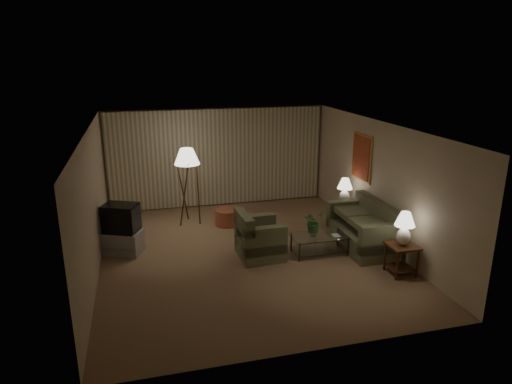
{
  "coord_description": "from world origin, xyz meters",
  "views": [
    {
      "loc": [
        -2.06,
        -8.71,
        4.07
      ],
      "look_at": [
        0.36,
        0.6,
        1.16
      ],
      "focal_mm": 32.0,
      "sensor_mm": 36.0,
      "label": 1
    }
  ],
  "objects_px": {
    "table_lamp_near": "(405,226)",
    "crt_tv": "(121,218)",
    "side_table_near": "(402,254)",
    "table_lamp_far": "(345,189)",
    "sofa": "(362,230)",
    "side_table_far": "(343,211)",
    "tv_cabinet": "(123,242)",
    "vase": "(313,233)",
    "armchair": "(260,239)",
    "floor_lamp": "(188,185)",
    "coffee_table": "(319,242)",
    "ottoman": "(227,217)"
  },
  "relations": [
    {
      "from": "floor_lamp",
      "to": "table_lamp_far",
      "type": "bearing_deg",
      "value": -18.21
    },
    {
      "from": "side_table_near",
      "to": "side_table_far",
      "type": "height_order",
      "value": "same"
    },
    {
      "from": "table_lamp_far",
      "to": "side_table_near",
      "type": "bearing_deg",
      "value": -90.0
    },
    {
      "from": "coffee_table",
      "to": "vase",
      "type": "distance_m",
      "value": 0.26
    },
    {
      "from": "side_table_near",
      "to": "table_lamp_far",
      "type": "bearing_deg",
      "value": 90.0
    },
    {
      "from": "armchair",
      "to": "coffee_table",
      "type": "bearing_deg",
      "value": -100.67
    },
    {
      "from": "side_table_near",
      "to": "floor_lamp",
      "type": "xyz_separation_m",
      "value": [
        -3.62,
        3.79,
        0.59
      ]
    },
    {
      "from": "tv_cabinet",
      "to": "ottoman",
      "type": "relative_size",
      "value": 1.53
    },
    {
      "from": "tv_cabinet",
      "to": "table_lamp_far",
      "type": "bearing_deg",
      "value": 27.27
    },
    {
      "from": "tv_cabinet",
      "to": "ottoman",
      "type": "bearing_deg",
      "value": 48.44
    },
    {
      "from": "side_table_near",
      "to": "table_lamp_far",
      "type": "xyz_separation_m",
      "value": [
        -0.0,
        2.6,
        0.56
      ]
    },
    {
      "from": "sofa",
      "to": "side_table_far",
      "type": "height_order",
      "value": "sofa"
    },
    {
      "from": "table_lamp_near",
      "to": "floor_lamp",
      "type": "distance_m",
      "value": 5.25
    },
    {
      "from": "coffee_table",
      "to": "tv_cabinet",
      "type": "relative_size",
      "value": 1.32
    },
    {
      "from": "crt_tv",
      "to": "floor_lamp",
      "type": "bearing_deg",
      "value": 67.17
    },
    {
      "from": "side_table_far",
      "to": "table_lamp_far",
      "type": "distance_m",
      "value": 0.57
    },
    {
      "from": "armchair",
      "to": "side_table_far",
      "type": "distance_m",
      "value": 2.69
    },
    {
      "from": "crt_tv",
      "to": "coffee_table",
      "type": "bearing_deg",
      "value": 9.29
    },
    {
      "from": "sofa",
      "to": "coffee_table",
      "type": "bearing_deg",
      "value": -83.95
    },
    {
      "from": "sofa",
      "to": "armchair",
      "type": "height_order",
      "value": "sofa"
    },
    {
      "from": "sofa",
      "to": "tv_cabinet",
      "type": "height_order",
      "value": "sofa"
    },
    {
      "from": "armchair",
      "to": "crt_tv",
      "type": "xyz_separation_m",
      "value": [
        -2.78,
        0.89,
        0.41
      ]
    },
    {
      "from": "sofa",
      "to": "side_table_near",
      "type": "bearing_deg",
      "value": 6.8
    },
    {
      "from": "table_lamp_near",
      "to": "table_lamp_far",
      "type": "height_order",
      "value": "table_lamp_near"
    },
    {
      "from": "tv_cabinet",
      "to": "armchair",
      "type": "bearing_deg",
      "value": 6.46
    },
    {
      "from": "table_lamp_near",
      "to": "crt_tv",
      "type": "distance_m",
      "value": 5.7
    },
    {
      "from": "armchair",
      "to": "coffee_table",
      "type": "xyz_separation_m",
      "value": [
        1.25,
        -0.18,
        -0.11
      ]
    },
    {
      "from": "tv_cabinet",
      "to": "vase",
      "type": "distance_m",
      "value": 4.03
    },
    {
      "from": "armchair",
      "to": "side_table_near",
      "type": "xyz_separation_m",
      "value": [
        2.42,
        -1.43,
        0.02
      ]
    },
    {
      "from": "tv_cabinet",
      "to": "crt_tv",
      "type": "height_order",
      "value": "crt_tv"
    },
    {
      "from": "sofa",
      "to": "ottoman",
      "type": "distance_m",
      "value": 3.32
    },
    {
      "from": "crt_tv",
      "to": "table_lamp_far",
      "type": "bearing_deg",
      "value": 27.27
    },
    {
      "from": "table_lamp_far",
      "to": "tv_cabinet",
      "type": "bearing_deg",
      "value": -177.01
    },
    {
      "from": "sofa",
      "to": "armchair",
      "type": "bearing_deg",
      "value": -91.68
    },
    {
      "from": "armchair",
      "to": "floor_lamp",
      "type": "xyz_separation_m",
      "value": [
        -1.2,
        2.36,
        0.61
      ]
    },
    {
      "from": "sofa",
      "to": "table_lamp_near",
      "type": "relative_size",
      "value": 2.79
    },
    {
      "from": "vase",
      "to": "sofa",
      "type": "bearing_deg",
      "value": 4.87
    },
    {
      "from": "floor_lamp",
      "to": "side_table_far",
      "type": "bearing_deg",
      "value": -18.21
    },
    {
      "from": "armchair",
      "to": "sofa",
      "type": "bearing_deg",
      "value": -94.38
    },
    {
      "from": "side_table_near",
      "to": "vase",
      "type": "bearing_deg",
      "value": 136.62
    },
    {
      "from": "floor_lamp",
      "to": "side_table_near",
      "type": "bearing_deg",
      "value": -46.29
    },
    {
      "from": "side_table_near",
      "to": "sofa",
      "type": "bearing_deg",
      "value": 96.34
    },
    {
      "from": "tv_cabinet",
      "to": "sofa",
      "type": "bearing_deg",
      "value": 13.31
    },
    {
      "from": "armchair",
      "to": "crt_tv",
      "type": "bearing_deg",
      "value": 69.94
    },
    {
      "from": "sofa",
      "to": "tv_cabinet",
      "type": "distance_m",
      "value": 5.15
    },
    {
      "from": "tv_cabinet",
      "to": "floor_lamp",
      "type": "relative_size",
      "value": 0.48
    },
    {
      "from": "tv_cabinet",
      "to": "vase",
      "type": "bearing_deg",
      "value": 8.73
    },
    {
      "from": "tv_cabinet",
      "to": "floor_lamp",
      "type": "xyz_separation_m",
      "value": [
        1.58,
        1.46,
        0.75
      ]
    },
    {
      "from": "side_table_near",
      "to": "side_table_far",
      "type": "bearing_deg",
      "value": 90.0
    },
    {
      "from": "tv_cabinet",
      "to": "ottoman",
      "type": "height_order",
      "value": "tv_cabinet"
    }
  ]
}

